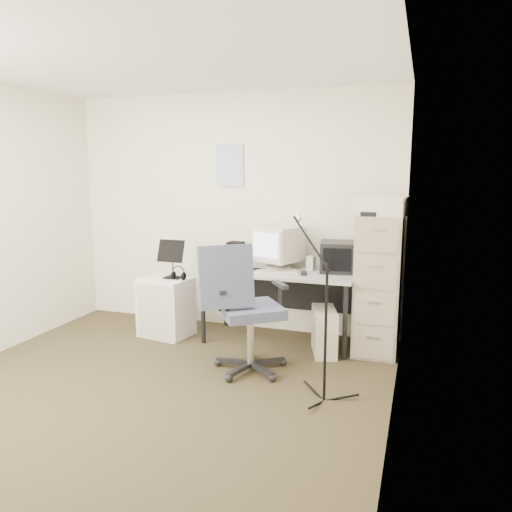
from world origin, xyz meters
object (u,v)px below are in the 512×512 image
(filing_cabinet, at_px, (378,284))
(desk, at_px, (279,306))
(office_chair, at_px, (250,308))
(side_cart, at_px, (166,307))

(filing_cabinet, relative_size, desk, 0.87)
(desk, bearing_deg, filing_cabinet, 1.81)
(filing_cabinet, height_order, office_chair, filing_cabinet)
(desk, height_order, office_chair, office_chair)
(desk, distance_m, office_chair, 0.82)
(filing_cabinet, height_order, side_cart, filing_cabinet)
(filing_cabinet, distance_m, desk, 0.99)
(side_cart, bearing_deg, filing_cabinet, 15.35)
(office_chair, bearing_deg, filing_cabinet, 2.97)
(filing_cabinet, xyz_separation_m, office_chair, (-0.98, -0.83, -0.09))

